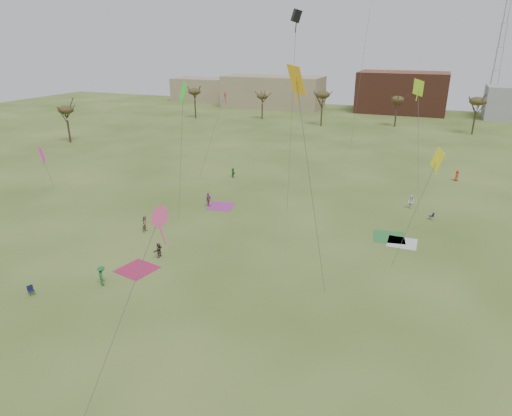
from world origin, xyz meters
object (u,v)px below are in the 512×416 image
at_px(camp_chair_left, 31,292).
at_px(camp_chair_right, 431,217).
at_px(flyer_near_center, 102,276).
at_px(radio_tower, 500,47).

distance_m(camp_chair_left, camp_chair_right, 45.09).
xyz_separation_m(flyer_near_center, camp_chair_right, (27.44, 27.96, -0.69)).
height_order(flyer_near_center, camp_chair_right, flyer_near_center).
bearing_deg(flyer_near_center, radio_tower, -69.34).
distance_m(flyer_near_center, camp_chair_right, 39.18).
bearing_deg(camp_chair_right, radio_tower, 152.32).
height_order(flyer_near_center, radio_tower, radio_tower).
xyz_separation_m(camp_chair_left, camp_chair_right, (32.11, 31.66, 0.00)).
xyz_separation_m(camp_chair_left, radio_tower, (45.69, 126.82, 18.95)).
height_order(flyer_near_center, camp_chair_left, flyer_near_center).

